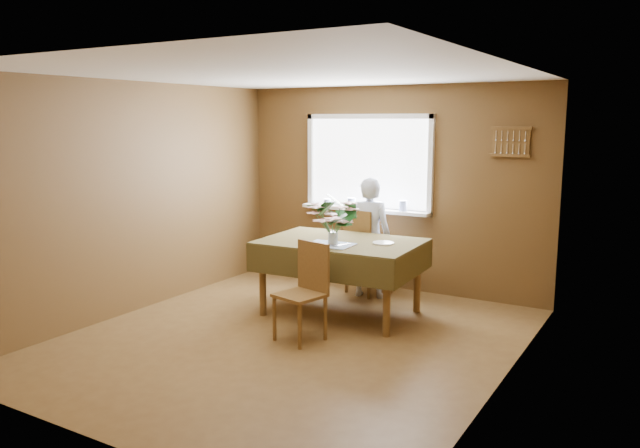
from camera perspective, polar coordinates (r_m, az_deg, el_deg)
The scene contains 15 objects.
floor at distance 6.10m, azimuth -2.68°, elevation -10.51°, with size 4.50×4.50×0.00m, color brown.
ceiling at distance 5.75m, azimuth -2.88°, elevation 13.60°, with size 4.50×4.50×0.00m, color white.
wall_back at distance 7.76m, azimuth 6.43°, elevation 3.25°, with size 4.00×4.00×0.00m, color brown.
wall_front at distance 4.14m, azimuth -20.22°, elevation -2.79°, with size 4.00×4.00×0.00m, color brown.
wall_left at distance 7.09m, azimuth -16.41°, elevation 2.33°, with size 4.50×4.50×0.00m, color brown.
wall_right at distance 4.99m, azimuth 16.75°, elevation -0.58°, with size 4.50×4.50×0.00m, color brown.
window_assembly at distance 7.82m, azimuth 4.32°, elevation 4.15°, with size 1.72×0.20×1.22m.
spoon_rack at distance 7.21m, azimuth 17.05°, elevation 7.20°, with size 0.44×0.05×0.33m.
dining_table at distance 6.70m, azimuth 1.91°, elevation -2.36°, with size 1.73×1.22×0.82m.
chair_far at distance 7.50m, azimuth 4.03°, elevation -2.27°, with size 0.57×0.57×1.04m.
chair_near at distance 5.99m, azimuth -1.30°, elevation -5.75°, with size 0.48×0.48×0.94m.
seated_woman at distance 7.38m, azimuth 4.53°, elevation -1.22°, with size 0.52×0.34×1.44m, color white.
flower_bouquet at distance 6.42m, azimuth 1.20°, elevation 0.70°, with size 0.52×0.52×0.45m.
side_plate at distance 6.54m, azimuth 5.80°, elevation -1.74°, with size 0.22×0.22×0.01m, color white.
table_knife at distance 6.41m, azimuth 2.00°, elevation -1.91°, with size 0.02×0.24×0.00m, color silver.
Camera 1 is at (3.16, -4.78, 2.09)m, focal length 35.00 mm.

